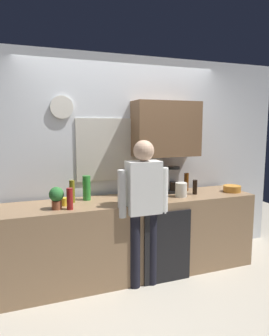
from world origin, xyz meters
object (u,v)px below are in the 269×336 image
bottle_dark_sauce (195,187)px  cup_yellow_cup (65,202)px  bottle_amber_beer (186,182)px  mixing_bowl (232,189)px  bottle_green_wine (152,188)px  cup_terracotta_mug (145,191)px  potted_plant (56,196)px  coffee_maker (172,180)px  person_at_sink (143,201)px  bottle_red_vinegar (70,199)px  bottle_clear_soda (87,188)px  bottle_olive_oil (72,191)px  storage_canister (181,190)px

bottle_dark_sauce → cup_yellow_cup: size_ratio=2.12×
bottle_amber_beer → bottle_dark_sauce: bottle_amber_beer is taller
mixing_bowl → bottle_green_wine: bearing=-175.9°
cup_terracotta_mug → potted_plant: bearing=-165.3°
cup_yellow_cup → coffee_maker: bearing=8.8°
person_at_sink → bottle_amber_beer: bearing=44.3°
bottle_red_vinegar → cup_yellow_cup: 0.18m
person_at_sink → coffee_maker: bearing=52.3°
cup_terracotta_mug → mixing_bowl: bearing=-11.6°
cup_terracotta_mug → coffee_maker: bearing=5.9°
coffee_maker → bottle_clear_soda: bearing=-177.5°
mixing_bowl → person_at_sink: (-1.32, -0.22, 0.00)m
coffee_maker → bottle_olive_oil: coffee_maker is taller
potted_plant → storage_canister: size_ratio=1.35×
bottle_amber_beer → cup_yellow_cup: size_ratio=2.71×
bottle_olive_oil → potted_plant: size_ratio=1.09×
bottle_clear_soda → bottle_dark_sauce: bottle_clear_soda is taller
storage_canister → cup_terracotta_mug: bearing=146.1°
bottle_olive_oil → mixing_bowl: bearing=-4.6°
coffee_maker → cup_terracotta_mug: (-0.39, -0.04, -0.10)m
bottle_dark_sauce → cup_yellow_cup: bottle_dark_sauce is taller
bottle_red_vinegar → cup_yellow_cup: bottle_red_vinegar is taller
coffee_maker → storage_canister: bearing=-95.0°
bottle_dark_sauce → mixing_bowl: size_ratio=0.82×
cup_yellow_cup → bottle_amber_beer: bearing=7.8°
mixing_bowl → person_at_sink: person_at_sink is taller
bottle_olive_oil → bottle_dark_sauce: 1.49m
cup_terracotta_mug → mixing_bowl: cup_terracotta_mug is taller
coffee_maker → bottle_green_wine: bearing=-141.1°
bottle_red_vinegar → mixing_bowl: (2.07, 0.11, -0.07)m
bottle_green_wine → cup_yellow_cup: size_ratio=3.53×
coffee_maker → potted_plant: bearing=-167.6°
cup_yellow_cup → potted_plant: (-0.09, -0.11, 0.09)m
bottle_clear_soda → bottle_olive_oil: bearing=-161.1°
cup_terracotta_mug → person_at_sink: person_at_sink is taller
coffee_maker → potted_plant: coffee_maker is taller
bottle_olive_oil → cup_yellow_cup: bottle_olive_oil is taller
mixing_bowl → potted_plant: (-2.20, -0.05, 0.09)m
coffee_maker → cup_terracotta_mug: bearing=-174.1°
cup_yellow_cup → mixing_bowl: (2.11, -0.06, -0.00)m
bottle_red_vinegar → mixing_bowl: bottle_red_vinegar is taller
coffee_maker → person_at_sink: 0.78m
bottle_clear_soda → cup_yellow_cup: size_ratio=3.29×
mixing_bowl → potted_plant: size_ratio=0.96×
coffee_maker → bottle_dark_sauce: 0.31m
bottle_amber_beer → bottle_olive_oil: size_ratio=0.92×
bottle_amber_beer → cup_terracotta_mug: size_ratio=2.50×
bottle_olive_oil → storage_canister: size_ratio=1.47×
cup_terracotta_mug → bottle_amber_beer: bearing=4.3°
bottle_green_wine → cup_yellow_cup: bearing=171.7°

